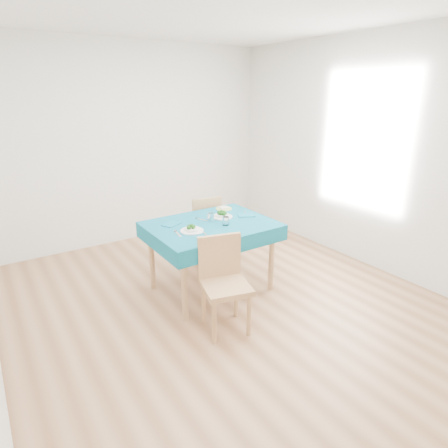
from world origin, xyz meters
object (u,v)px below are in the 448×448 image
bowl_near (192,228)px  side_plate (224,209)px  table (211,257)px  chair_far (202,224)px  bowl_far (222,214)px  chair_near (226,280)px

bowl_near → side_plate: bowl_near is taller
table → bowl_near: (-0.28, -0.09, 0.41)m
chair_far → bowl_far: (-0.12, -0.63, 0.33)m
chair_near → bowl_far: size_ratio=4.37×
bowl_near → chair_far: bearing=54.0°
table → side_plate: (0.40, 0.35, 0.38)m
table → side_plate: 0.65m
chair_near → table: bearing=82.6°
chair_near → side_plate: 1.28m
chair_far → table: bearing=74.4°
side_plate → table: bearing=-138.4°
table → bowl_far: (0.21, 0.11, 0.41)m
bowl_far → table: bearing=-152.8°
bowl_near → side_plate: bearing=33.5°
table → bowl_near: bearing=-161.4°
chair_near → bowl_near: chair_near is taller
chair_far → bowl_near: size_ratio=4.12×
table → chair_far: chair_far is taller
chair_far → bowl_near: (-0.60, -0.83, 0.33)m
table → bowl_far: 0.48m
table → chair_far: bearing=66.1°
table → chair_near: (-0.28, -0.70, 0.12)m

